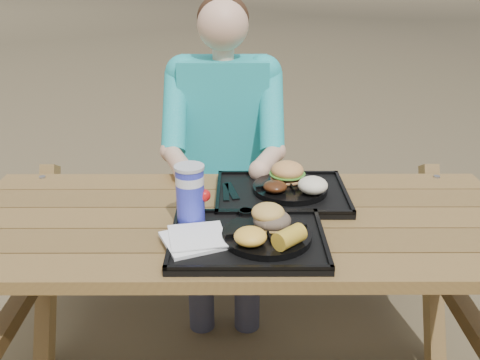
{
  "coord_description": "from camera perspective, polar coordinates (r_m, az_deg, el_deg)",
  "views": [
    {
      "loc": [
        -0.0,
        -1.54,
        1.52
      ],
      "look_at": [
        0.0,
        0.0,
        0.88
      ],
      "focal_mm": 40.0,
      "sensor_mm": 36.0,
      "label": 1
    }
  ],
  "objects": [
    {
      "name": "picnic_table",
      "position": [
        1.92,
        0.0,
        -14.03
      ],
      "size": [
        1.8,
        1.49,
        0.75
      ],
      "primitive_type": null,
      "color": "#999999",
      "rests_on": "ground"
    },
    {
      "name": "tray_near",
      "position": [
        1.57,
        0.82,
        -6.51
      ],
      "size": [
        0.45,
        0.35,
        0.02
      ],
      "primitive_type": "cube",
      "color": "black",
      "rests_on": "picnic_table"
    },
    {
      "name": "tray_far",
      "position": [
        1.86,
        4.43,
        -1.57
      ],
      "size": [
        0.45,
        0.35,
        0.02
      ],
      "primitive_type": "cube",
      "color": "black",
      "rests_on": "picnic_table"
    },
    {
      "name": "plate_near",
      "position": [
        1.55,
        2.86,
        -5.95
      ],
      "size": [
        0.26,
        0.26,
        0.02
      ],
      "primitive_type": "cylinder",
      "color": "black",
      "rests_on": "tray_near"
    },
    {
      "name": "plate_far",
      "position": [
        1.87,
        5.34,
        -0.88
      ],
      "size": [
        0.26,
        0.26,
        0.02
      ],
      "primitive_type": "cylinder",
      "color": "black",
      "rests_on": "tray_far"
    },
    {
      "name": "napkin_stack",
      "position": [
        1.54,
        -4.99,
        -6.3
      ],
      "size": [
        0.21,
        0.21,
        0.02
      ],
      "primitive_type": "cube",
      "rotation": [
        0.0,
        0.0,
        0.41
      ],
      "color": "white",
      "rests_on": "tray_near"
    },
    {
      "name": "soda_cup",
      "position": [
        1.63,
        -5.33,
        -1.64
      ],
      "size": [
        0.09,
        0.09,
        0.17
      ],
      "primitive_type": "cylinder",
      "color": "#1821B6",
      "rests_on": "tray_near"
    },
    {
      "name": "condiment_bbq",
      "position": [
        1.67,
        0.63,
        -3.65
      ],
      "size": [
        0.05,
        0.05,
        0.03
      ],
      "primitive_type": "cylinder",
      "color": "black",
      "rests_on": "tray_near"
    },
    {
      "name": "condiment_mustard",
      "position": [
        1.67,
        3.11,
        -3.58
      ],
      "size": [
        0.05,
        0.05,
        0.03
      ],
      "primitive_type": "cylinder",
      "color": "yellow",
      "rests_on": "tray_near"
    },
    {
      "name": "sandwich",
      "position": [
        1.56,
        3.47,
        -3.25
      ],
      "size": [
        0.1,
        0.1,
        0.11
      ],
      "primitive_type": null,
      "color": "gold",
      "rests_on": "plate_near"
    },
    {
      "name": "mac_cheese",
      "position": [
        1.48,
        1.11,
        -6.04
      ],
      "size": [
        0.09,
        0.09,
        0.05
      ],
      "primitive_type": "ellipsoid",
      "color": "yellow",
      "rests_on": "plate_near"
    },
    {
      "name": "corn_cob",
      "position": [
        1.47,
        5.28,
        -6.07
      ],
      "size": [
        0.13,
        0.13,
        0.05
      ],
      "primitive_type": null,
      "rotation": [
        0.0,
        0.0,
        0.76
      ],
      "color": "gold",
      "rests_on": "plate_near"
    },
    {
      "name": "cutlery_far",
      "position": [
        1.86,
        -0.88,
        -1.17
      ],
      "size": [
        0.06,
        0.15,
        0.01
      ],
      "primitive_type": "cube",
      "rotation": [
        0.0,
        0.0,
        0.22
      ],
      "color": "black",
      "rests_on": "tray_far"
    },
    {
      "name": "burger",
      "position": [
        1.89,
        5.09,
        1.45
      ],
      "size": [
        0.12,
        0.12,
        0.11
      ],
      "primitive_type": null,
      "color": "#DF964E",
      "rests_on": "plate_far"
    },
    {
      "name": "baked_beans",
      "position": [
        1.81,
        3.77,
        -0.7
      ],
      "size": [
        0.08,
        0.08,
        0.04
      ],
      "primitive_type": "ellipsoid",
      "color": "#431F0D",
      "rests_on": "plate_far"
    },
    {
      "name": "potato_salad",
      "position": [
        1.81,
        7.77,
        -0.55
      ],
      "size": [
        0.1,
        0.1,
        0.06
      ],
      "primitive_type": "ellipsoid",
      "color": "white",
      "rests_on": "plate_far"
    },
    {
      "name": "diner",
      "position": [
        2.42,
        -1.65,
        1.27
      ],
      "size": [
        0.48,
        0.84,
        1.28
      ],
      "primitive_type": null,
      "color": "#1B96BD",
      "rests_on": "ground"
    }
  ]
}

